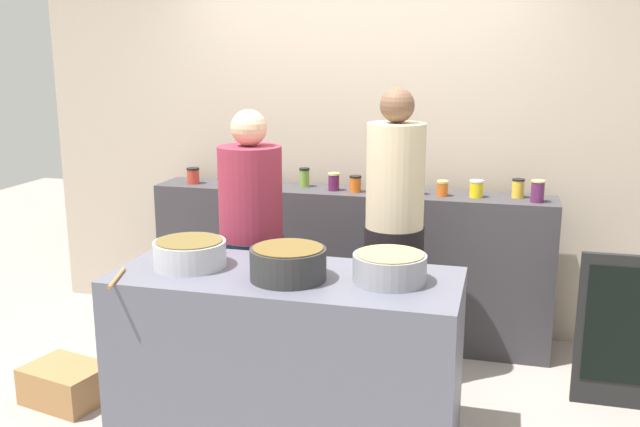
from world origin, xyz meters
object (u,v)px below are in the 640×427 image
Objects in this scene: preserve_jar_0 at (193,176)px; bread_crate at (66,384)px; cook_with_tongs at (252,262)px; preserve_jar_6 at (442,188)px; cooking_pot_right at (390,268)px; preserve_jar_7 at (476,189)px; preserve_jar_2 at (334,182)px; preserve_jar_4 at (381,185)px; cooking_pot_center at (288,263)px; preserve_jar_1 at (304,177)px; preserve_jar_9 at (538,191)px; wooden_spoon at (117,278)px; chalkboard_sign at (632,332)px; preserve_jar_3 at (355,184)px; preserve_jar_8 at (518,188)px; cook_in_cap at (394,255)px; preserve_jar_5 at (416,183)px; cooking_pot_left at (190,253)px.

preserve_jar_0 is 1.65m from bread_crate.
cook_with_tongs is 3.71× the size of bread_crate.
preserve_jar_6 is 0.29× the size of cooking_pot_right.
cooking_pot_right is at bearing -103.43° from preserve_jar_7.
preserve_jar_2 is at bearing 179.98° from preserve_jar_6.
preserve_jar_4 is 0.31× the size of cooking_pot_center.
preserve_jar_2 is at bearing -18.28° from preserve_jar_1.
preserve_jar_9 is 0.31× the size of bread_crate.
preserve_jar_9 is (0.37, -0.06, 0.01)m from preserve_jar_7.
wooden_spoon is (-0.43, -1.74, -0.21)m from preserve_jar_1.
preserve_jar_1 is at bearing 162.61° from chalkboard_sign.
preserve_jar_3 is 0.12× the size of chalkboard_sign.
wooden_spoon reaches higher than bread_crate.
preserve_jar_9 is at bearing 134.62° from chalkboard_sign.
preserve_jar_8 is 1.85m from cooking_pot_center.
cook_in_cap reaches higher than preserve_jar_7.
preserve_jar_6 is 0.59m from preserve_jar_9.
preserve_jar_2 is at bearing 46.71° from bread_crate.
preserve_jar_1 is at bearing 179.79° from preserve_jar_8.
preserve_jar_4 is at bearing -1.05° from preserve_jar_2.
cooking_pot_center is 0.21× the size of cook_in_cap.
preserve_jar_9 is at bearing -8.42° from preserve_jar_7.
preserve_jar_9 reaches higher than preserve_jar_6.
preserve_jar_7 is 1.51m from cook_with_tongs.
preserve_jar_8 reaches higher than wooden_spoon.
chalkboard_sign is at bearing -23.97° from preserve_jar_5.
preserve_jar_5 reaches higher than preserve_jar_0.
preserve_jar_3 is (0.38, -0.09, -0.01)m from preserve_jar_1.
preserve_jar_9 is at bearing -1.93° from preserve_jar_4.
preserve_jar_6 is at bearing 176.21° from preserve_jar_9.
preserve_jar_3 is at bearing 161.78° from chalkboard_sign.
preserve_jar_5 reaches higher than preserve_jar_6.
cooking_pot_right is at bearing 0.99° from cooking_pot_left.
preserve_jar_5 is 0.69m from cook_in_cap.
preserve_jar_0 is at bearing 114.07° from cooking_pot_left.
cooking_pot_left is 0.21× the size of cook_in_cap.
preserve_jar_1 is 1.57m from cooking_pot_center.
cooking_pot_left is at bearing -179.01° from cooking_pot_right.
wooden_spoon is 2.75m from chalkboard_sign.
preserve_jar_9 reaches higher than cooking_pot_right.
preserve_jar_0 is at bearing 80.19° from bread_crate.
cook_with_tongs is (-0.46, -0.74, -0.36)m from preserve_jar_3.
cook_in_cap reaches higher than preserve_jar_1.
preserve_jar_7 is at bearing 2.39° from preserve_jar_5.
preserve_jar_3 is at bearing -13.59° from preserve_jar_1.
cook_in_cap is (-0.80, -0.58, -0.31)m from preserve_jar_9.
preserve_jar_3 and preserve_jar_7 have the same top height.
preserve_jar_6 is (0.40, 0.01, -0.01)m from preserve_jar_4.
preserve_jar_3 is 0.06× the size of cook_in_cap.
preserve_jar_2 is 2.07m from bread_crate.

